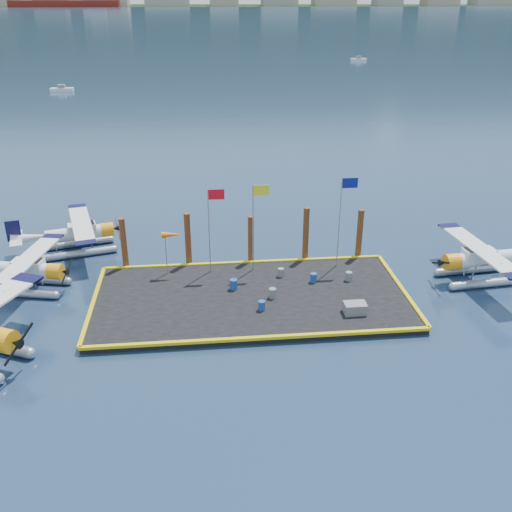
{
  "coord_description": "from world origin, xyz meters",
  "views": [
    {
      "loc": [
        -2.98,
        -32.15,
        18.16
      ],
      "look_at": [
        0.52,
        2.0,
        2.28
      ],
      "focal_mm": 40.0,
      "sensor_mm": 36.0,
      "label": 1
    }
  ],
  "objects_px": {
    "drum_5": "(281,272)",
    "seaplane_b": "(24,272)",
    "drum_3": "(262,306)",
    "windsock": "(172,236)",
    "piling_1": "(188,241)",
    "piling_2": "(251,241)",
    "seaplane_d": "(483,261)",
    "piling_0": "(124,245)",
    "crate": "(355,308)",
    "flagpole_red": "(212,218)",
    "drum_0": "(234,284)",
    "drum_1": "(273,293)",
    "piling_4": "(359,235)",
    "flagpole_blue": "(343,209)",
    "seaplane_c": "(78,235)",
    "piling_3": "(306,236)",
    "drum_2": "(313,278)",
    "drum_4": "(349,276)",
    "flagpole_yellow": "(256,215)"
  },
  "relations": [
    {
      "from": "seaplane_d",
      "to": "drum_5",
      "type": "xyz_separation_m",
      "value": [
        -13.79,
        1.17,
        -0.73
      ]
    },
    {
      "from": "flagpole_blue",
      "to": "piling_0",
      "type": "height_order",
      "value": "flagpole_blue"
    },
    {
      "from": "crate",
      "to": "flagpole_red",
      "type": "bearing_deg",
      "value": 141.71
    },
    {
      "from": "seaplane_b",
      "to": "crate",
      "type": "distance_m",
      "value": 21.74
    },
    {
      "from": "drum_0",
      "to": "piling_0",
      "type": "distance_m",
      "value": 8.72
    },
    {
      "from": "seaplane_c",
      "to": "piling_3",
      "type": "bearing_deg",
      "value": 63.29
    },
    {
      "from": "seaplane_b",
      "to": "drum_3",
      "type": "xyz_separation_m",
      "value": [
        15.31,
        -4.95,
        -0.64
      ]
    },
    {
      "from": "seaplane_d",
      "to": "piling_4",
      "type": "relative_size",
      "value": 2.32
    },
    {
      "from": "drum_5",
      "to": "seaplane_d",
      "type": "bearing_deg",
      "value": -4.83
    },
    {
      "from": "drum_5",
      "to": "drum_0",
      "type": "bearing_deg",
      "value": -155.62
    },
    {
      "from": "seaplane_b",
      "to": "flagpole_red",
      "type": "relative_size",
      "value": 1.45
    },
    {
      "from": "drum_0",
      "to": "crate",
      "type": "distance_m",
      "value": 8.11
    },
    {
      "from": "drum_5",
      "to": "piling_4",
      "type": "relative_size",
      "value": 0.15
    },
    {
      "from": "drum_1",
      "to": "drum_3",
      "type": "relative_size",
      "value": 1.07
    },
    {
      "from": "drum_5",
      "to": "piling_4",
      "type": "xyz_separation_m",
      "value": [
        6.2,
        2.85,
        1.3
      ]
    },
    {
      "from": "piling_1",
      "to": "piling_2",
      "type": "xyz_separation_m",
      "value": [
        4.5,
        0.0,
        -0.2
      ]
    },
    {
      "from": "drum_5",
      "to": "seaplane_b",
      "type": "bearing_deg",
      "value": 178.22
    },
    {
      "from": "seaplane_b",
      "to": "seaplane_c",
      "type": "distance_m",
      "value": 6.48
    },
    {
      "from": "drum_2",
      "to": "drum_4",
      "type": "xyz_separation_m",
      "value": [
        2.42,
        -0.03,
        -0.0
      ]
    },
    {
      "from": "drum_3",
      "to": "windsock",
      "type": "height_order",
      "value": "windsock"
    },
    {
      "from": "drum_1",
      "to": "flagpole_blue",
      "type": "xyz_separation_m",
      "value": [
        5.36,
        4.2,
        3.96
      ]
    },
    {
      "from": "drum_0",
      "to": "drum_4",
      "type": "relative_size",
      "value": 1.12
    },
    {
      "from": "drum_0",
      "to": "flagpole_blue",
      "type": "distance_m",
      "value": 9.13
    },
    {
      "from": "piling_0",
      "to": "piling_3",
      "type": "relative_size",
      "value": 0.93
    },
    {
      "from": "seaplane_c",
      "to": "piling_1",
      "type": "height_order",
      "value": "piling_1"
    },
    {
      "from": "drum_2",
      "to": "piling_1",
      "type": "xyz_separation_m",
      "value": [
        -8.37,
        3.89,
        1.39
      ]
    },
    {
      "from": "drum_3",
      "to": "drum_5",
      "type": "height_order",
      "value": "drum_3"
    },
    {
      "from": "drum_2",
      "to": "piling_2",
      "type": "height_order",
      "value": "piling_2"
    },
    {
      "from": "drum_3",
      "to": "flagpole_yellow",
      "type": "distance_m",
      "value": 6.83
    },
    {
      "from": "drum_5",
      "to": "piling_2",
      "type": "distance_m",
      "value": 3.58
    },
    {
      "from": "piling_0",
      "to": "piling_2",
      "type": "distance_m",
      "value": 9.0
    },
    {
      "from": "drum_0",
      "to": "seaplane_b",
      "type": "bearing_deg",
      "value": 171.51
    },
    {
      "from": "seaplane_c",
      "to": "piling_3",
      "type": "xyz_separation_m",
      "value": [
        16.92,
        -3.69,
        0.78
      ]
    },
    {
      "from": "drum_5",
      "to": "piling_3",
      "type": "distance_m",
      "value": 3.88
    },
    {
      "from": "drum_5",
      "to": "flagpole_red",
      "type": "distance_m",
      "value": 6.03
    },
    {
      "from": "piling_2",
      "to": "drum_1",
      "type": "bearing_deg",
      "value": -81.78
    },
    {
      "from": "seaplane_c",
      "to": "drum_0",
      "type": "height_order",
      "value": "seaplane_c"
    },
    {
      "from": "drum_3",
      "to": "piling_2",
      "type": "xyz_separation_m",
      "value": [
        0.02,
        7.27,
        1.2
      ]
    },
    {
      "from": "seaplane_d",
      "to": "piling_0",
      "type": "height_order",
      "value": "piling_0"
    },
    {
      "from": "drum_5",
      "to": "drum_3",
      "type": "bearing_deg",
      "value": -112.43
    },
    {
      "from": "seaplane_b",
      "to": "windsock",
      "type": "xyz_separation_m",
      "value": [
        9.81,
        0.72,
        1.89
      ]
    },
    {
      "from": "drum_5",
      "to": "flagpole_blue",
      "type": "distance_m",
      "value": 6.06
    },
    {
      "from": "seaplane_c",
      "to": "piling_4",
      "type": "bearing_deg",
      "value": 65.59
    },
    {
      "from": "seaplane_d",
      "to": "drum_0",
      "type": "xyz_separation_m",
      "value": [
        -17.15,
        -0.36,
        -0.69
      ]
    },
    {
      "from": "drum_4",
      "to": "flagpole_blue",
      "type": "bearing_deg",
      "value": 92.25
    },
    {
      "from": "flagpole_blue",
      "to": "seaplane_d",
      "type": "bearing_deg",
      "value": -14.43
    },
    {
      "from": "drum_5",
      "to": "windsock",
      "type": "relative_size",
      "value": 0.19
    },
    {
      "from": "drum_3",
      "to": "seaplane_c",
      "type": "bearing_deg",
      "value": 139.63
    },
    {
      "from": "drum_0",
      "to": "drum_2",
      "type": "bearing_deg",
      "value": 5.1
    },
    {
      "from": "seaplane_c",
      "to": "windsock",
      "type": "relative_size",
      "value": 2.83
    }
  ]
}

